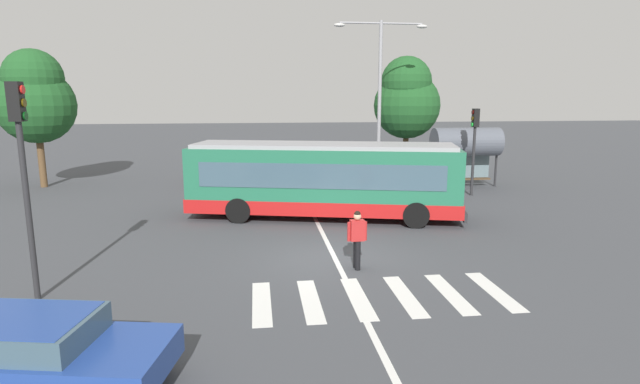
% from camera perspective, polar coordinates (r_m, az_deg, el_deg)
% --- Properties ---
extents(ground_plane, '(160.00, 160.00, 0.00)m').
position_cam_1_polar(ground_plane, '(15.66, 1.28, -7.54)').
color(ground_plane, '#424449').
extents(city_transit_bus, '(11.28, 5.11, 3.06)m').
position_cam_1_polar(city_transit_bus, '(20.40, 0.42, 1.39)').
color(city_transit_bus, black).
rests_on(city_transit_bus, ground_plane).
extents(pedestrian_crossing_street, '(0.58, 0.37, 1.72)m').
position_cam_1_polar(pedestrian_crossing_street, '(14.53, 4.21, -5.03)').
color(pedestrian_crossing_street, black).
rests_on(pedestrian_crossing_street, ground_plane).
extents(foreground_sedan, '(4.77, 2.66, 1.35)m').
position_cam_1_polar(foreground_sedan, '(10.00, -29.85, -15.33)').
color(foreground_sedan, black).
rests_on(foreground_sedan, ground_plane).
extents(parked_car_red, '(2.10, 4.61, 1.35)m').
position_cam_1_polar(parked_car_red, '(29.67, -10.85, 2.56)').
color(parked_car_red, black).
rests_on(parked_car_red, ground_plane).
extents(parked_car_white, '(1.97, 4.55, 1.35)m').
position_cam_1_polar(parked_car_white, '(29.80, -5.70, 2.73)').
color(parked_car_white, black).
rests_on(parked_car_white, ground_plane).
extents(parked_car_black, '(2.07, 4.60, 1.35)m').
position_cam_1_polar(parked_car_black, '(30.49, -0.64, 2.97)').
color(parked_car_black, black).
rests_on(parked_car_black, ground_plane).
extents(parked_car_blue, '(1.97, 4.55, 1.35)m').
position_cam_1_polar(parked_car_blue, '(30.39, 4.80, 2.91)').
color(parked_car_blue, black).
rests_on(parked_car_blue, ground_plane).
extents(traffic_light_near_corner, '(0.33, 0.32, 5.25)m').
position_cam_1_polar(traffic_light_near_corner, '(13.67, -30.60, 3.26)').
color(traffic_light_near_corner, '#28282B').
rests_on(traffic_light_near_corner, ground_plane).
extents(traffic_light_far_corner, '(0.33, 0.32, 4.32)m').
position_cam_1_polar(traffic_light_far_corner, '(26.13, 17.06, 5.93)').
color(traffic_light_far_corner, '#28282B').
rests_on(traffic_light_far_corner, ground_plane).
extents(bus_stop_shelter, '(3.69, 1.54, 3.25)m').
position_cam_1_polar(bus_stop_shelter, '(28.52, 16.19, 5.34)').
color(bus_stop_shelter, '#28282B').
rests_on(bus_stop_shelter, ground_plane).
extents(twin_arm_street_lamp, '(5.15, 0.32, 8.91)m').
position_cam_1_polar(twin_arm_street_lamp, '(28.43, 6.79, 11.97)').
color(twin_arm_street_lamp, '#939399').
rests_on(twin_arm_street_lamp, ground_plane).
extents(background_tree_left, '(4.05, 4.05, 7.37)m').
position_cam_1_polar(background_tree_left, '(31.15, -29.53, 9.28)').
color(background_tree_left, brown).
rests_on(background_tree_left, ground_plane).
extents(background_tree_right, '(4.29, 4.29, 7.43)m').
position_cam_1_polar(background_tree_right, '(33.51, 9.79, 10.36)').
color(background_tree_right, brown).
rests_on(background_tree_right, ground_plane).
extents(crosswalk_painted_stripes, '(6.40, 2.69, 0.01)m').
position_cam_1_polar(crosswalk_painted_stripes, '(12.92, 6.96, -11.67)').
color(crosswalk_painted_stripes, silver).
rests_on(crosswalk_painted_stripes, ground_plane).
extents(lane_center_line, '(0.16, 24.00, 0.01)m').
position_cam_1_polar(lane_center_line, '(17.56, 0.69, -5.48)').
color(lane_center_line, silver).
rests_on(lane_center_line, ground_plane).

